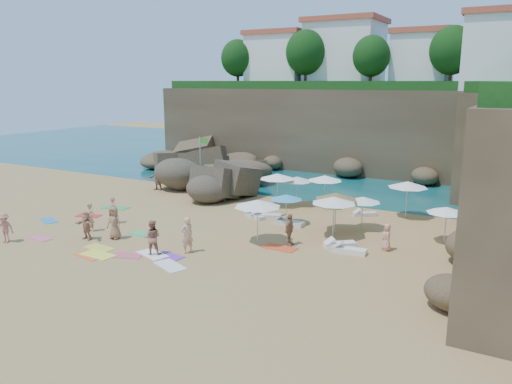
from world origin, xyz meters
The scene contains 49 objects.
ground centered at (0.00, 0.00, 0.00)m, with size 120.00×120.00×0.00m, color tan.
seawater centered at (0.00, 30.00, 0.00)m, with size 120.00×120.00×0.00m, color #0C4751.
cliff_back centered at (2.00, 25.00, 4.00)m, with size 44.00×8.00×8.00m, color brown.
rock_promontory centered at (-11.00, 16.00, 0.00)m, with size 12.00×7.00×2.00m, color brown, non-canonical shape.
clifftop_buildings centered at (2.96, 25.79, 11.24)m, with size 28.48×9.48×7.00m.
clifftop_trees centered at (4.78, 19.52, 11.26)m, with size 35.60×23.82×4.40m.
marina_masts centered at (-16.50, 30.00, 3.00)m, with size 3.10×0.10×6.00m.
rock_outcrop centered at (-5.54, 8.22, 0.00)m, with size 6.86×5.14×2.74m, color brown, non-canonical shape.
flag_pole centered at (-7.57, 10.66, 2.71)m, with size 0.82×0.20×4.24m.
parasol_0 centered at (2.38, 8.40, 1.94)m, with size 2.24×2.24×2.11m.
parasol_1 centered at (4.31, 8.85, 2.11)m, with size 2.44×2.44×2.30m.
parasol_2 centered at (10.03, 8.91, 2.22)m, with size 2.56×2.56×2.42m.
parasol_4 centered at (13.13, 4.56, 1.90)m, with size 2.19×2.19×2.07m.
parasol_5 centered at (1.26, 7.44, 2.20)m, with size 2.53×2.53×2.39m.
parasol_6 centered at (7.05, 3.63, 2.19)m, with size 2.52×2.52×2.38m.
parasol_7 centered at (8.31, 4.88, 1.86)m, with size 2.14×2.14×2.03m.
parasol_8 centered at (7.35, 2.49, 2.21)m, with size 2.55×2.55×2.41m.
parasol_9 centered at (4.03, -0.45, 2.26)m, with size 2.60×2.60×2.46m.
parasol_10 centered at (3.83, 3.60, 1.77)m, with size 2.04×2.04×1.93m.
lounger_0 centered at (4.08, 3.53, 0.15)m, with size 1.91×0.64×0.30m, color silver.
lounger_1 centered at (1.41, 3.93, 0.12)m, with size 1.57×0.52×0.24m, color silver.
lounger_2 centered at (7.56, 7.95, 0.12)m, with size 1.57×0.52×0.24m, color silver.
lounger_3 centered at (2.10, 4.17, 0.15)m, with size 1.94×0.65×0.30m, color silver.
lounger_4 centered at (9.07, 0.39, 0.14)m, with size 1.76×0.59×0.27m, color white.
lounger_5 centered at (8.30, 1.08, 0.13)m, with size 1.72×0.57×0.27m, color white.
towel_0 centered at (-9.91, -3.15, 0.01)m, with size 1.56×0.78×0.03m, color #237DBF.
towel_1 centered at (-7.22, -5.88, 0.01)m, with size 1.46×0.73×0.03m, color #E75A7D.
towel_2 centered at (-2.51, -6.58, 0.01)m, with size 1.65×0.82×0.03m, color orange.
towel_3 centered at (-2.68, -2.42, 0.01)m, with size 1.55×0.77×0.03m, color #33B566.
towel_4 centered at (-2.23, -6.28, 0.02)m, with size 1.83×0.92×0.03m, color #FAF441.
towel_5 centered at (2.04, -5.68, 0.02)m, with size 1.83×0.92×0.03m, color white.
towel_6 centered at (1.12, -4.64, 0.01)m, with size 1.62×0.81×0.03m, color purple.
towel_7 centered at (-8.54, -1.06, 0.01)m, with size 1.62×0.81×0.03m, color red.
towel_9 centered at (-0.84, -5.61, 0.01)m, with size 1.63×0.82×0.03m, color #CD5064.
towel_10 centered at (5.53, -0.68, 0.02)m, with size 1.85×0.92×0.03m, color #DC4A22.
towel_11 centered at (-8.57, 1.40, 0.02)m, with size 1.90×0.95×0.03m, color green.
towel_12 centered at (-2.99, -5.45, 0.01)m, with size 1.69×0.85×0.03m, color yellow.
towel_13 centered at (0.19, -4.83, 0.02)m, with size 1.81×0.91×0.03m, color white.
person_stand_0 centered at (-5.75, -3.46, 0.87)m, with size 0.63×0.42×1.74m, color tan.
person_stand_1 centered at (0.22, -4.82, 0.93)m, with size 0.90×0.70×1.85m, color #A56752.
person_stand_2 centered at (-3.03, 7.07, 0.90)m, with size 1.16×0.48×1.80m, color #E0977F.
person_stand_3 centered at (5.76, 0.02, 0.89)m, with size 1.05×0.44×1.78m, color #A07550.
person_stand_4 centered at (10.63, 1.76, 0.74)m, with size 0.72×0.39×1.48m, color tan.
person_stand_5 centered at (-9.77, 7.52, 0.96)m, with size 1.78×0.51×1.92m, color #A16850.
person_stand_6 centered at (1.61, -3.69, 0.97)m, with size 0.70×0.46×1.93m, color #E1AA7F.
person_lie_0 centered at (-8.26, -7.29, 0.22)m, with size 1.07×1.65×0.44m, color #BA715D.
person_lie_2 centered at (-3.42, -3.82, 0.25)m, with size 0.90×1.84×0.49m, color #95684A.
person_lie_3 centered at (-4.71, -4.69, 0.21)m, with size 1.47×1.59×0.42m, color tan.
person_lie_4 centered at (-5.80, -1.55, 0.20)m, with size 0.61×1.66×0.40m, color tan.
Camera 1 is at (16.89, -23.65, 8.84)m, focal length 35.00 mm.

